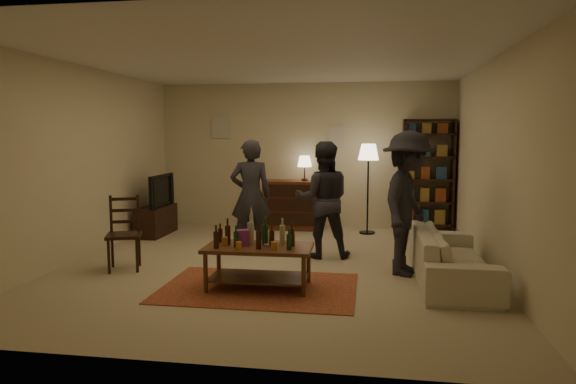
% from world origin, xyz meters
% --- Properties ---
extents(floor, '(6.00, 6.00, 0.00)m').
position_xyz_m(floor, '(0.00, 0.00, 0.00)').
color(floor, '#C6B793').
rests_on(floor, ground).
extents(room_shell, '(6.00, 6.00, 6.00)m').
position_xyz_m(room_shell, '(-0.65, 2.98, 1.81)').
color(room_shell, beige).
rests_on(room_shell, ground).
extents(rug, '(2.20, 1.50, 0.01)m').
position_xyz_m(rug, '(-0.00, -1.02, 0.01)').
color(rug, maroon).
rests_on(rug, ground).
extents(coffee_table, '(1.22, 0.68, 0.83)m').
position_xyz_m(coffee_table, '(-0.01, -1.02, 0.43)').
color(coffee_table, brown).
rests_on(coffee_table, ground).
extents(dining_chair, '(0.54, 0.54, 0.97)m').
position_xyz_m(dining_chair, '(-1.91, -0.44, 0.51)').
color(dining_chair, black).
rests_on(dining_chair, ground).
extents(tv_stand, '(0.40, 1.00, 1.06)m').
position_xyz_m(tv_stand, '(-2.44, 1.80, 0.38)').
color(tv_stand, black).
rests_on(tv_stand, ground).
extents(dresser, '(1.00, 0.50, 1.36)m').
position_xyz_m(dresser, '(-0.19, 2.71, 0.48)').
color(dresser, brown).
rests_on(dresser, ground).
extents(bookshelf, '(0.90, 0.34, 2.02)m').
position_xyz_m(bookshelf, '(2.25, 2.78, 1.03)').
color(bookshelf, black).
rests_on(bookshelf, ground).
extents(floor_lamp, '(0.36, 0.36, 1.58)m').
position_xyz_m(floor_lamp, '(1.20, 2.48, 1.34)').
color(floor_lamp, black).
rests_on(floor_lamp, ground).
extents(sofa, '(0.81, 2.08, 0.61)m').
position_xyz_m(sofa, '(2.20, -0.40, 0.30)').
color(sofa, beige).
rests_on(sofa, ground).
extents(person_left, '(0.68, 0.52, 1.68)m').
position_xyz_m(person_left, '(-0.53, 0.87, 0.84)').
color(person_left, '#2A2931').
rests_on(person_left, ground).
extents(person_right, '(0.89, 0.74, 1.65)m').
position_xyz_m(person_right, '(0.58, 0.61, 0.83)').
color(person_right, '#2A2932').
rests_on(person_right, ground).
extents(person_by_sofa, '(1.00, 1.31, 1.79)m').
position_xyz_m(person_by_sofa, '(1.70, -0.14, 0.90)').
color(person_by_sofa, '#222229').
rests_on(person_by_sofa, ground).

